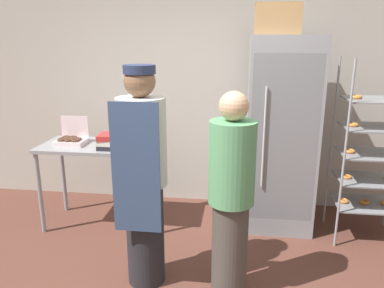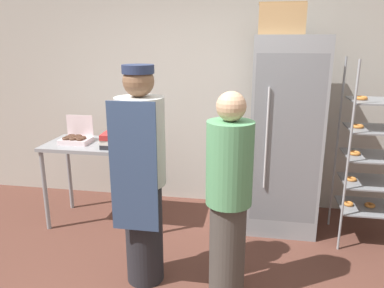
{
  "view_description": "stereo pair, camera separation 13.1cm",
  "coord_description": "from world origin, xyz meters",
  "px_view_note": "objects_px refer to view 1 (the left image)",
  "views": [
    {
      "loc": [
        0.45,
        -2.2,
        1.94
      ],
      "look_at": [
        0.07,
        0.75,
        1.1
      ],
      "focal_mm": 35.0,
      "sensor_mm": 36.0,
      "label": 1
    },
    {
      "loc": [
        0.58,
        -2.18,
        1.94
      ],
      "look_at": [
        0.07,
        0.75,
        1.1
      ],
      "focal_mm": 35.0,
      "sensor_mm": 36.0,
      "label": 2
    }
  ],
  "objects_px": {
    "blender_pitcher": "(136,129)",
    "cardboard_storage_box": "(277,19)",
    "refrigerator": "(281,135)",
    "person_customer": "(231,197)",
    "binder_stack": "(113,141)",
    "donut_box": "(71,140)",
    "baking_rack": "(371,153)",
    "person_baker": "(143,176)"
  },
  "relations": [
    {
      "from": "refrigerator",
      "to": "person_baker",
      "type": "distance_m",
      "value": 1.64
    },
    {
      "from": "refrigerator",
      "to": "binder_stack",
      "type": "bearing_deg",
      "value": -167.65
    },
    {
      "from": "blender_pitcher",
      "to": "binder_stack",
      "type": "bearing_deg",
      "value": -113.22
    },
    {
      "from": "blender_pitcher",
      "to": "binder_stack",
      "type": "distance_m",
      "value": 0.36
    },
    {
      "from": "person_baker",
      "to": "blender_pitcher",
      "type": "bearing_deg",
      "value": 108.13
    },
    {
      "from": "cardboard_storage_box",
      "to": "person_baker",
      "type": "bearing_deg",
      "value": -133.66
    },
    {
      "from": "refrigerator",
      "to": "binder_stack",
      "type": "height_order",
      "value": "refrigerator"
    },
    {
      "from": "person_customer",
      "to": "refrigerator",
      "type": "bearing_deg",
      "value": 69.31
    },
    {
      "from": "donut_box",
      "to": "person_baker",
      "type": "relative_size",
      "value": 0.17
    },
    {
      "from": "donut_box",
      "to": "person_baker",
      "type": "height_order",
      "value": "person_baker"
    },
    {
      "from": "cardboard_storage_box",
      "to": "person_customer",
      "type": "distance_m",
      "value": 1.79
    },
    {
      "from": "cardboard_storage_box",
      "to": "person_baker",
      "type": "xyz_separation_m",
      "value": [
        -1.04,
        -1.09,
        -1.2
      ]
    },
    {
      "from": "person_baker",
      "to": "binder_stack",
      "type": "bearing_deg",
      "value": 122.32
    },
    {
      "from": "refrigerator",
      "to": "baking_rack",
      "type": "distance_m",
      "value": 0.87
    },
    {
      "from": "baking_rack",
      "to": "binder_stack",
      "type": "distance_m",
      "value": 2.51
    },
    {
      "from": "binder_stack",
      "to": "cardboard_storage_box",
      "type": "height_order",
      "value": "cardboard_storage_box"
    },
    {
      "from": "refrigerator",
      "to": "donut_box",
      "type": "height_order",
      "value": "refrigerator"
    },
    {
      "from": "donut_box",
      "to": "person_customer",
      "type": "xyz_separation_m",
      "value": [
        1.67,
        -0.96,
        -0.13
      ]
    },
    {
      "from": "donut_box",
      "to": "person_customer",
      "type": "relative_size",
      "value": 0.19
    },
    {
      "from": "binder_stack",
      "to": "donut_box",
      "type": "bearing_deg",
      "value": 169.74
    },
    {
      "from": "baking_rack",
      "to": "cardboard_storage_box",
      "type": "relative_size",
      "value": 4.2
    },
    {
      "from": "blender_pitcher",
      "to": "cardboard_storage_box",
      "type": "distance_m",
      "value": 1.79
    },
    {
      "from": "donut_box",
      "to": "baking_rack",
      "type": "bearing_deg",
      "value": 2.28
    },
    {
      "from": "cardboard_storage_box",
      "to": "person_baker",
      "type": "relative_size",
      "value": 0.24
    },
    {
      "from": "refrigerator",
      "to": "baking_rack",
      "type": "height_order",
      "value": "refrigerator"
    },
    {
      "from": "blender_pitcher",
      "to": "refrigerator",
      "type": "bearing_deg",
      "value": 1.48
    },
    {
      "from": "person_customer",
      "to": "donut_box",
      "type": "bearing_deg",
      "value": 150.07
    },
    {
      "from": "refrigerator",
      "to": "person_baker",
      "type": "height_order",
      "value": "refrigerator"
    },
    {
      "from": "blender_pitcher",
      "to": "cardboard_storage_box",
      "type": "height_order",
      "value": "cardboard_storage_box"
    },
    {
      "from": "refrigerator",
      "to": "person_baker",
      "type": "relative_size",
      "value": 1.12
    },
    {
      "from": "refrigerator",
      "to": "cardboard_storage_box",
      "type": "height_order",
      "value": "cardboard_storage_box"
    },
    {
      "from": "baking_rack",
      "to": "binder_stack",
      "type": "height_order",
      "value": "baking_rack"
    },
    {
      "from": "binder_stack",
      "to": "person_baker",
      "type": "xyz_separation_m",
      "value": [
        0.51,
        -0.8,
        -0.05
      ]
    },
    {
      "from": "cardboard_storage_box",
      "to": "person_customer",
      "type": "relative_size",
      "value": 0.27
    },
    {
      "from": "refrigerator",
      "to": "blender_pitcher",
      "type": "height_order",
      "value": "refrigerator"
    },
    {
      "from": "binder_stack",
      "to": "person_customer",
      "type": "height_order",
      "value": "person_customer"
    },
    {
      "from": "donut_box",
      "to": "person_customer",
      "type": "height_order",
      "value": "person_customer"
    },
    {
      "from": "baking_rack",
      "to": "person_customer",
      "type": "bearing_deg",
      "value": -140.59
    },
    {
      "from": "donut_box",
      "to": "cardboard_storage_box",
      "type": "distance_m",
      "value": 2.36
    },
    {
      "from": "refrigerator",
      "to": "person_customer",
      "type": "xyz_separation_m",
      "value": [
        -0.47,
        -1.24,
        -0.17
      ]
    },
    {
      "from": "blender_pitcher",
      "to": "cardboard_storage_box",
      "type": "relative_size",
      "value": 0.68
    },
    {
      "from": "blender_pitcher",
      "to": "person_customer",
      "type": "height_order",
      "value": "person_customer"
    }
  ]
}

